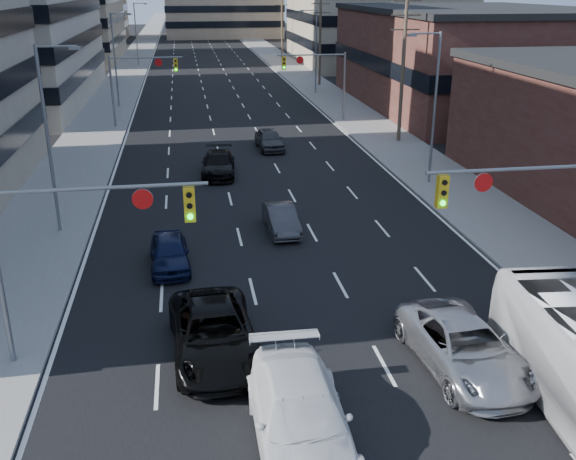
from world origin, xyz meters
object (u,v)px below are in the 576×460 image
(white_van, at_px, (300,417))
(sedan_blue, at_px, (169,252))
(silver_suv, at_px, (464,347))
(black_pickup, at_px, (214,334))

(white_van, bearing_deg, sedan_blue, 106.66)
(silver_suv, bearing_deg, sedan_blue, 130.12)
(black_pickup, distance_m, white_van, 5.19)
(white_van, distance_m, sedan_blue, 12.71)
(white_van, xyz_separation_m, silver_suv, (5.74, 2.73, -0.08))
(sedan_blue, bearing_deg, black_pickup, -81.34)
(black_pickup, xyz_separation_m, silver_suv, (7.75, -2.06, -0.01))
(black_pickup, relative_size, sedan_blue, 1.44)
(silver_suv, height_order, sedan_blue, silver_suv)
(black_pickup, xyz_separation_m, sedan_blue, (-1.53, 7.42, -0.12))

